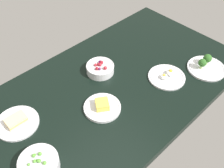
{
  "coord_description": "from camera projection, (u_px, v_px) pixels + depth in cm",
  "views": [
    {
      "loc": [
        -69.95,
        -72.54,
        107.51
      ],
      "look_at": [
        0.0,
        0.0,
        6.0
      ],
      "focal_mm": 43.1,
      "sensor_mm": 36.0,
      "label": 1
    }
  ],
  "objects": [
    {
      "name": "bowl_peas",
      "position": [
        39.0,
        164.0,
        1.09
      ],
      "size": [
        16.72,
        16.72,
        6.81
      ],
      "color": "silver",
      "rests_on": "dining_table"
    },
    {
      "name": "plate_sandwich",
      "position": [
        17.0,
        122.0,
        1.26
      ],
      "size": [
        20.59,
        20.59,
        4.37
      ],
      "color": "silver",
      "rests_on": "dining_table"
    },
    {
      "name": "bowl_berries",
      "position": [
        100.0,
        68.0,
        1.51
      ],
      "size": [
        15.74,
        15.74,
        6.63
      ],
      "color": "silver",
      "rests_on": "dining_table"
    },
    {
      "name": "plate_broccoli",
      "position": [
        206.0,
        66.0,
        1.53
      ],
      "size": [
        21.59,
        21.59,
        7.85
      ],
      "color": "silver",
      "rests_on": "dining_table"
    },
    {
      "name": "plate_eggs",
      "position": [
        167.0,
        76.0,
        1.49
      ],
      "size": [
        20.48,
        20.48,
        4.63
      ],
      "color": "silver",
      "rests_on": "dining_table"
    },
    {
      "name": "plate_cheese",
      "position": [
        102.0,
        107.0,
        1.33
      ],
      "size": [
        18.53,
        18.53,
        5.0
      ],
      "color": "silver",
      "rests_on": "dining_table"
    },
    {
      "name": "dining_table",
      "position": [
        112.0,
        89.0,
        1.46
      ],
      "size": [
        154.44,
        85.37,
        4.0
      ],
      "primitive_type": "cube",
      "color": "black",
      "rests_on": "ground"
    }
  ]
}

